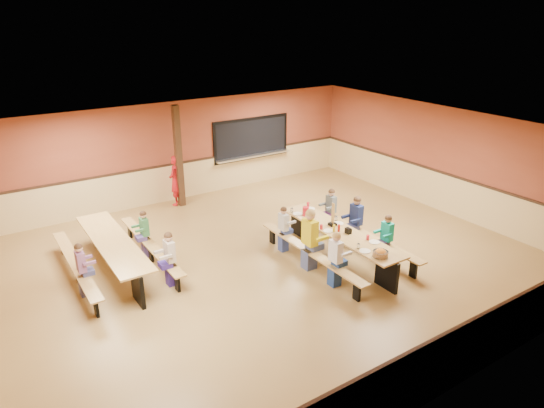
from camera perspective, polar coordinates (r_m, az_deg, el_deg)
ground at (r=11.35m, az=-0.69°, el=-6.83°), size 12.00×12.00×0.00m
room_envelope at (r=11.04m, az=-0.70°, el=-3.68°), size 12.04×10.04×3.02m
kitchen_pass_through at (r=16.05m, az=-2.43°, el=7.50°), size 2.78×0.28×1.38m
structural_post at (r=14.36m, az=-10.93°, el=5.46°), size 0.18×0.18×3.00m
cafeteria_table_main at (r=11.35m, az=7.85°, el=-4.07°), size 1.91×3.70×0.74m
cafeteria_table_second at (r=11.31m, az=-18.13°, el=-5.11°), size 1.91×3.70×0.74m
seated_child_white_left at (r=10.25m, az=7.47°, el=-6.49°), size 0.37×0.31×1.22m
seated_adult_yellow at (r=10.82m, az=4.45°, el=-4.22°), size 0.47×0.38×1.41m
seated_child_grey_left at (r=11.63m, az=1.35°, el=-3.00°), size 0.33×0.27×1.13m
seated_child_teal_right at (r=11.41m, az=13.31°, el=-4.05°), size 0.34×0.28×1.16m
seated_child_navy_right at (r=12.04m, az=9.83°, el=-2.05°), size 0.40×0.33×1.28m
seated_child_char_right at (r=12.71m, az=6.93°, el=-0.81°), size 0.35×0.29×1.18m
seated_child_purple_sec at (r=10.57m, az=-21.45°, el=-7.25°), size 0.34×0.28×1.15m
seated_child_green_sec at (r=11.75m, az=-14.71°, el=-3.46°), size 0.33×0.27×1.14m
seated_child_tan_sec at (r=10.42m, az=-11.89°, el=-6.38°), size 0.36×0.30×1.20m
standing_woman at (r=14.68m, az=-11.27°, el=2.76°), size 0.65×0.65×1.52m
punch_pitcher at (r=11.94m, az=3.99°, el=-0.86°), size 0.16×0.16×0.22m
chip_bowl at (r=10.22m, az=12.65°, el=-5.68°), size 0.32×0.32×0.15m
napkin_dispenser at (r=11.11m, az=8.96°, el=-3.13°), size 0.10×0.14×0.13m
condiment_mustard at (r=11.14m, az=7.30°, el=-2.86°), size 0.06×0.06×0.17m
condiment_ketchup at (r=11.17m, az=7.87°, el=-2.82°), size 0.06×0.06×0.17m
table_paddle at (r=11.44m, az=7.15°, el=-1.88°), size 0.16×0.16×0.56m
place_settings at (r=11.24m, az=7.92°, el=-2.83°), size 0.65×3.30×0.11m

